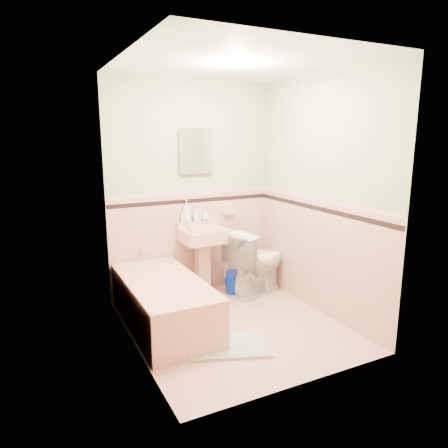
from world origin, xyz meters
name	(u,v)px	position (x,y,z in m)	size (l,w,h in m)	color
floor	(235,326)	(0.00, 0.00, 0.00)	(2.20, 2.20, 0.00)	#DDA690
ceiling	(237,62)	(0.00, 0.00, 2.50)	(2.20, 2.20, 0.00)	white
wall_back	(192,190)	(0.00, 1.10, 1.25)	(2.50, 2.50, 0.00)	beige
wall_front	(309,225)	(0.00, -1.10, 1.25)	(2.50, 2.50, 0.00)	beige
wall_left	(130,212)	(-1.00, 0.00, 1.25)	(2.50, 2.50, 0.00)	beige
wall_right	(320,196)	(1.00, 0.00, 1.25)	(2.50, 2.50, 0.00)	beige
wainscot_back	(193,243)	(0.00, 1.09, 0.60)	(2.00, 2.00, 0.00)	#DFAB96
wainscot_front	(305,310)	(0.00, -1.09, 0.60)	(2.00, 2.00, 0.00)	#DFAB96
wainscot_left	(135,285)	(-0.99, 0.00, 0.60)	(2.20, 2.20, 0.00)	#DFAB96
wainscot_right	(316,256)	(0.99, 0.00, 0.60)	(2.20, 2.20, 0.00)	#DFAB96
accent_back	(192,201)	(0.00, 1.08, 1.12)	(2.00, 2.00, 0.00)	black
accent_front	(307,242)	(0.00, -1.08, 1.12)	(2.00, 2.00, 0.00)	black
accent_left	(133,227)	(-0.98, 0.00, 1.12)	(2.20, 2.20, 0.00)	black
accent_right	(318,209)	(0.98, 0.00, 1.12)	(2.20, 2.20, 0.00)	black
cap_back	(192,192)	(0.00, 1.08, 1.22)	(2.00, 2.00, 0.00)	#DDA89A
cap_front	(308,229)	(0.00, -1.08, 1.22)	(2.00, 2.00, 0.00)	#DDA89A
cap_left	(133,215)	(-0.98, 0.00, 1.22)	(2.20, 2.20, 0.00)	#DDA89A
cap_right	(318,199)	(0.98, 0.00, 1.22)	(2.20, 2.20, 0.00)	#DDA89A
bathtub	(164,304)	(-0.63, 0.33, 0.23)	(0.70, 1.50, 0.45)	#D8A08B
tub_faucet	(142,248)	(-0.63, 1.05, 0.63)	(0.04, 0.04, 0.12)	silver
sink	(205,263)	(0.05, 0.86, 0.41)	(0.52, 0.48, 0.82)	#D8A08B
sink_faucet	(199,216)	(0.05, 1.00, 0.95)	(0.02, 0.02, 0.10)	silver
medicine_cabinet	(196,151)	(0.05, 1.07, 1.70)	(0.39, 0.04, 0.49)	white
soap_dish	(229,212)	(0.47, 1.06, 0.95)	(0.13, 0.08, 0.04)	#D8A08B
soap_bottle_left	(186,211)	(-0.10, 1.04, 1.01)	(0.10, 0.11, 0.27)	#B2B2B2
soap_bottle_mid	(197,214)	(0.04, 1.04, 0.97)	(0.08, 0.09, 0.18)	#B2B2B2
soap_bottle_right	(206,215)	(0.15, 1.04, 0.94)	(0.11, 0.11, 0.14)	#B2B2B2
tube	(182,218)	(-0.15, 1.04, 0.94)	(0.04, 0.04, 0.12)	white
toilet	(256,261)	(0.65, 0.68, 0.40)	(0.45, 0.79, 0.80)	white
bucket	(235,282)	(0.42, 0.80, 0.13)	(0.26, 0.26, 0.26)	#0422BB
bath_mat	(228,345)	(-0.25, -0.34, 0.01)	(0.72, 0.48, 0.03)	#97A287
shoe	(212,347)	(-0.43, -0.38, 0.06)	(0.14, 0.07, 0.06)	#BF1E59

